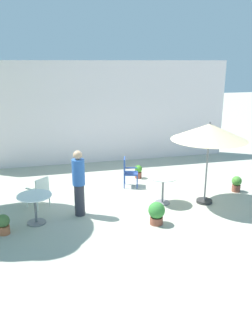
% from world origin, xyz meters
% --- Properties ---
extents(ground_plane, '(60.00, 60.00, 0.00)m').
position_xyz_m(ground_plane, '(0.00, 0.00, 0.00)').
color(ground_plane, '#AEAE9C').
extents(villa_facade, '(10.13, 0.30, 3.84)m').
position_xyz_m(villa_facade, '(0.00, 3.80, 1.92)').
color(villa_facade, white).
rests_on(villa_facade, ground).
extents(patio_umbrella_0, '(2.03, 2.03, 2.30)m').
position_xyz_m(patio_umbrella_0, '(2.00, -1.07, 2.00)').
color(patio_umbrella_0, '#2D2D2D').
rests_on(patio_umbrella_0, ground).
extents(cafe_table_0, '(0.83, 0.83, 0.74)m').
position_xyz_m(cafe_table_0, '(-2.59, -1.23, 0.52)').
color(cafe_table_0, white).
rests_on(cafe_table_0, ground).
extents(cafe_table_1, '(0.77, 0.77, 0.78)m').
position_xyz_m(cafe_table_1, '(0.84, -0.82, 0.54)').
color(cafe_table_1, silver).
rests_on(cafe_table_1, ground).
extents(patio_chair_0, '(0.54, 0.53, 0.93)m').
position_xyz_m(patio_chair_0, '(0.25, 0.72, 0.52)').
color(patio_chair_0, '#284793').
rests_on(patio_chair_0, ground).
extents(patio_chair_1, '(0.65, 0.65, 0.84)m').
position_xyz_m(patio_chair_1, '(-2.48, -0.24, 0.49)').
color(patio_chair_1, silver).
rests_on(patio_chair_1, ground).
extents(potted_plant_0, '(0.41, 0.41, 0.57)m').
position_xyz_m(potted_plant_0, '(0.25, -1.99, 0.30)').
color(potted_plant_0, brown).
rests_on(potted_plant_0, ground).
extents(potted_plant_1, '(0.30, 0.30, 0.48)m').
position_xyz_m(potted_plant_1, '(3.33, -0.53, 0.26)').
color(potted_plant_1, brown).
rests_on(potted_plant_1, ground).
extents(potted_plant_2, '(0.30, 0.30, 0.48)m').
position_xyz_m(potted_plant_2, '(-3.31, -1.60, 0.25)').
color(potted_plant_2, '#BF6640').
rests_on(potted_plant_2, ground).
extents(potted_plant_3, '(0.25, 0.25, 0.45)m').
position_xyz_m(potted_plant_3, '(0.79, 1.41, 0.24)').
color(potted_plant_3, brown).
rests_on(potted_plant_3, ground).
extents(standing_person, '(0.45, 0.45, 1.72)m').
position_xyz_m(standing_person, '(-1.49, -1.02, 0.89)').
color(standing_person, '#33333D').
rests_on(standing_person, ground).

